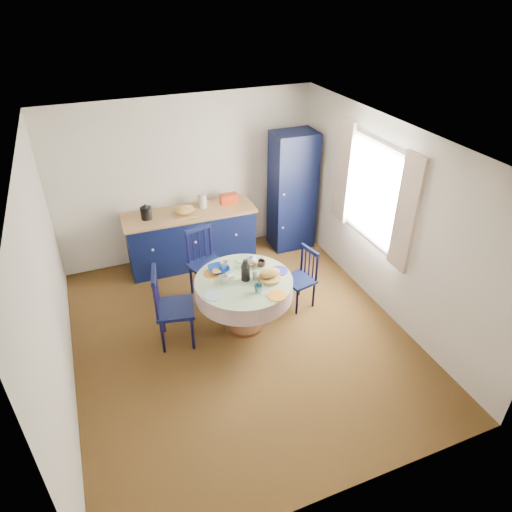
{
  "coord_description": "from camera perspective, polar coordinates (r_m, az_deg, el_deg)",
  "views": [
    {
      "loc": [
        -1.44,
        -4.12,
        3.94
      ],
      "look_at": [
        0.29,
        0.2,
        1.01
      ],
      "focal_mm": 32.0,
      "sensor_mm": 36.0,
      "label": 1
    }
  ],
  "objects": [
    {
      "name": "mug_c",
      "position": [
        5.79,
        0.65,
        -0.95
      ],
      "size": [
        0.11,
        0.11,
        0.09
      ],
      "primitive_type": "imported",
      "color": "black",
      "rests_on": "dining_table"
    },
    {
      "name": "chair_far",
      "position": [
        6.33,
        -6.29,
        -0.8
      ],
      "size": [
        0.55,
        0.54,
        1.01
      ],
      "rotation": [
        0.0,
        0.0,
        0.28
      ],
      "color": "black",
      "rests_on": "floor"
    },
    {
      "name": "kitchen_counter",
      "position": [
        7.08,
        -8.09,
        2.38
      ],
      "size": [
        1.99,
        0.66,
        1.12
      ],
      "rotation": [
        0.0,
        0.0,
        -0.02
      ],
      "color": "black",
      "rests_on": "floor"
    },
    {
      "name": "mug_a",
      "position": [
        5.52,
        -4.04,
        -2.92
      ],
      "size": [
        0.11,
        0.11,
        0.09
      ],
      "primitive_type": "imported",
      "color": "silver",
      "rests_on": "dining_table"
    },
    {
      "name": "chair_left",
      "position": [
        5.57,
        -10.54,
        -6.27
      ],
      "size": [
        0.53,
        0.55,
        1.04
      ],
      "rotation": [
        0.0,
        0.0,
        1.36
      ],
      "color": "black",
      "rests_on": "floor"
    },
    {
      "name": "window",
      "position": [
        6.07,
        14.49,
        7.7
      ],
      "size": [
        0.1,
        1.74,
        1.45
      ],
      "color": "white",
      "rests_on": "wall_right"
    },
    {
      "name": "ceiling",
      "position": [
        4.59,
        -2.54,
        13.9
      ],
      "size": [
        4.5,
        4.5,
        0.0
      ],
      "primitive_type": "plane",
      "rotation": [
        3.14,
        0.0,
        0.0
      ],
      "color": "white",
      "rests_on": "wall_back"
    },
    {
      "name": "dining_table",
      "position": [
        5.65,
        -1.45,
        -3.95
      ],
      "size": [
        1.21,
        1.21,
        1.01
      ],
      "color": "#583219",
      "rests_on": "floor"
    },
    {
      "name": "mug_b",
      "position": [
        5.34,
        0.3,
        -4.08
      ],
      "size": [
        0.11,
        0.11,
        0.1
      ],
      "primitive_type": "imported",
      "color": "#2D5F6A",
      "rests_on": "dining_table"
    },
    {
      "name": "cobalt_bowl",
      "position": [
        5.72,
        -4.66,
        -1.67
      ],
      "size": [
        0.26,
        0.26,
        0.06
      ],
      "primitive_type": "imported",
      "color": "navy",
      "rests_on": "dining_table"
    },
    {
      "name": "wall_right",
      "position": [
        6.0,
        16.11,
        4.22
      ],
      "size": [
        0.02,
        4.5,
        2.5
      ],
      "primitive_type": "cube",
      "color": "silver",
      "rests_on": "floor"
    },
    {
      "name": "wall_back",
      "position": [
        7.06,
        -8.53,
        9.44
      ],
      "size": [
        4.0,
        0.02,
        2.5
      ],
      "primitive_type": "cube",
      "color": "silver",
      "rests_on": "floor"
    },
    {
      "name": "pantry_cabinet",
      "position": [
        7.32,
        4.55,
        8.03
      ],
      "size": [
        0.68,
        0.5,
        1.91
      ],
      "rotation": [
        0.0,
        0.0,
        -0.01
      ],
      "color": "black",
      "rests_on": "floor"
    },
    {
      "name": "mug_d",
      "position": [
        5.77,
        -3.96,
        -1.11
      ],
      "size": [
        0.11,
        0.11,
        0.1
      ],
      "primitive_type": "imported",
      "color": "silver",
      "rests_on": "dining_table"
    },
    {
      "name": "floor",
      "position": [
        5.88,
        -1.95,
        -9.92
      ],
      "size": [
        4.5,
        4.5,
        0.0
      ],
      "primitive_type": "plane",
      "color": "black",
      "rests_on": "ground"
    },
    {
      "name": "chair_right",
      "position": [
        6.16,
        5.68,
        -2.71
      ],
      "size": [
        0.43,
        0.45,
        0.84
      ],
      "rotation": [
        0.0,
        0.0,
        -1.35
      ],
      "color": "black",
      "rests_on": "floor"
    },
    {
      "name": "wall_left",
      "position": [
        4.95,
        -24.58,
        -4.05
      ],
      "size": [
        0.02,
        4.5,
        2.5
      ],
      "primitive_type": "cube",
      "color": "silver",
      "rests_on": "floor"
    }
  ]
}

